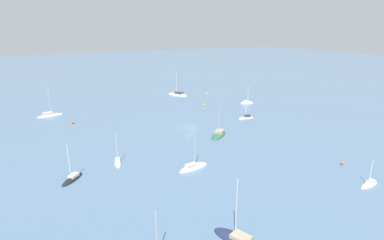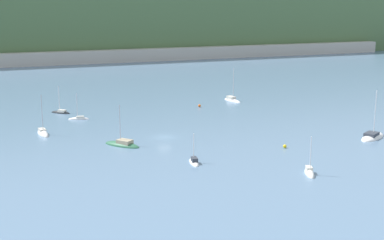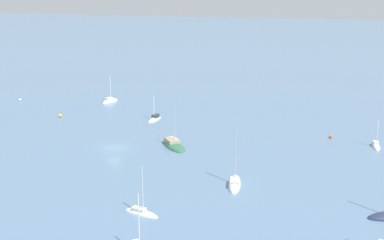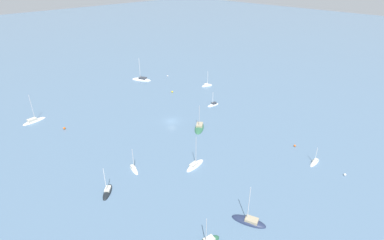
# 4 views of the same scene
# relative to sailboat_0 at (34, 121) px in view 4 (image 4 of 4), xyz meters

# --- Properties ---
(ground_plane) EXTENTS (600.00, 600.00, 0.00)m
(ground_plane) POSITION_rel_sailboat_0_xyz_m (-31.32, -32.17, -0.15)
(ground_plane) COLOR slate
(sailboat_0) EXTENTS (3.01, 7.71, 9.93)m
(sailboat_0) POSITION_rel_sailboat_0_xyz_m (0.00, 0.00, 0.00)
(sailboat_0) COLOR silver
(sailboat_0) RESTS_ON ground_plane
(sailboat_1) EXTENTS (2.24, 4.93, 5.77)m
(sailboat_1) POSITION_rel_sailboat_0_xyz_m (-32.54, -51.20, -0.03)
(sailboat_1) COLOR white
(sailboat_1) RESTS_ON ground_plane
(sailboat_3) EXTENTS (2.46, 6.65, 9.40)m
(sailboat_3) POSITION_rel_sailboat_0_xyz_m (-54.08, -20.27, -0.06)
(sailboat_3) COLOR white
(sailboat_3) RESTS_ON ground_plane
(sailboat_4) EXTENTS (1.43, 4.75, 5.43)m
(sailboat_4) POSITION_rel_sailboat_0_xyz_m (-74.78, -43.31, -0.08)
(sailboat_4) COLOR white
(sailboat_4) RESTS_ON ground_plane
(sailboat_5) EXTENTS (4.99, 4.98, 7.42)m
(sailboat_5) POSITION_rel_sailboat_0_xyz_m (-47.25, 0.74, -0.05)
(sailboat_5) COLOR black
(sailboat_5) RESTS_ON ground_plane
(sailboat_6) EXTENTS (6.96, 7.93, 8.67)m
(sailboat_6) POSITION_rel_sailboat_0_xyz_m (-40.95, -35.31, -0.04)
(sailboat_6) COLOR #2D6647
(sailboat_6) RESTS_ON ground_plane
(sailboat_7) EXTENTS (9.20, 6.97, 10.66)m
(sailboat_7) POSITION_rel_sailboat_0_xyz_m (7.84, -48.62, -0.05)
(sailboat_7) COLOR white
(sailboat_7) RESTS_ON ground_plane
(sailboat_8) EXTENTS (7.37, 4.64, 9.35)m
(sailboat_8) POSITION_rel_sailboat_0_xyz_m (-74.74, -14.80, -0.06)
(sailboat_8) COLOR #232D4C
(sailboat_8) RESTS_ON ground_plane
(sailboat_9) EXTENTS (4.98, 2.50, 6.81)m
(sailboat_9) POSITION_rel_sailboat_0_xyz_m (-44.44, -8.32, -0.05)
(sailboat_9) COLOR white
(sailboat_9) RESTS_ON ground_plane
(sailboat_10) EXTENTS (2.98, 4.84, 7.21)m
(sailboat_10) POSITION_rel_sailboat_0_xyz_m (-17.68, -63.81, -0.05)
(sailboat_10) COLOR white
(sailboat_10) RESTS_ON ground_plane
(mooring_buoy_0) EXTENTS (0.60, 0.60, 0.60)m
(mooring_buoy_0) POSITION_rel_sailboat_0_xyz_m (-82.32, -43.49, 0.15)
(mooring_buoy_0) COLOR white
(mooring_buoy_0) RESTS_ON ground_plane
(mooring_buoy_1) EXTENTS (0.74, 0.74, 0.74)m
(mooring_buoy_1) POSITION_rel_sailboat_0_xyz_m (-12.02, -4.86, 0.22)
(mooring_buoy_1) COLOR orange
(mooring_buoy_1) RESTS_ON ground_plane
(mooring_buoy_2) EXTENTS (0.69, 0.69, 0.69)m
(mooring_buoy_2) POSITION_rel_sailboat_0_xyz_m (-12.86, -48.59, 0.19)
(mooring_buoy_2) COLOR yellow
(mooring_buoy_2) RESTS_ON ground_plane
(mooring_buoy_3) EXTENTS (0.59, 0.59, 0.59)m
(mooring_buoy_3) POSITION_rel_sailboat_0_xyz_m (-67.25, -46.83, 0.15)
(mooring_buoy_3) COLOR orange
(mooring_buoy_3) RESTS_ON ground_plane
(mooring_buoy_4) EXTENTS (0.66, 0.66, 0.66)m
(mooring_buoy_4) POSITION_rel_sailboat_0_xyz_m (3.15, -59.74, 0.18)
(mooring_buoy_4) COLOR white
(mooring_buoy_4) RESTS_ON ground_plane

